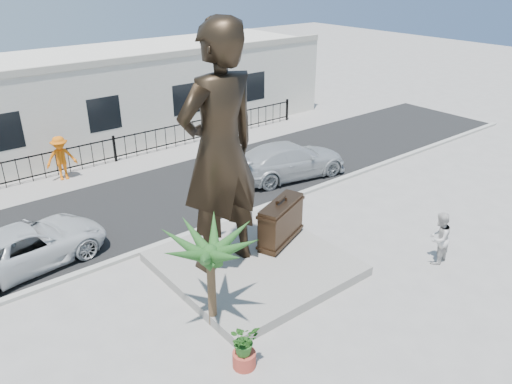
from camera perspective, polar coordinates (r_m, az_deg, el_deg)
ground at (r=15.21m, az=4.78°, el=-10.39°), size 100.00×100.00×0.00m
street at (r=20.92m, az=-10.30°, el=-0.30°), size 40.00×7.00×0.01m
curb at (r=18.18m, az=-4.93°, el=-3.82°), size 40.00×0.25×0.12m
far_sidewalk at (r=24.26m, az=-14.91°, el=2.86°), size 40.00×2.50×0.02m
plinth at (r=15.79m, az=-0.29°, el=-8.18°), size 5.20×5.20×0.30m
fence at (r=24.75m, az=-15.84°, el=4.66°), size 22.00×0.10×1.20m
building at (r=28.09m, az=-19.76°, el=9.93°), size 28.00×7.00×4.40m
statue at (r=14.02m, az=-4.19°, el=4.68°), size 2.77×1.92×7.27m
suitcase at (r=16.35m, az=2.86°, el=-3.45°), size 2.11×1.36×1.42m
tourist at (r=16.72m, az=20.18°, el=-4.97°), size 0.93×0.77×1.74m
car_white at (r=17.20m, az=-24.66°, el=-5.63°), size 5.13×2.86×1.36m
car_silver at (r=22.11m, az=3.82°, el=3.66°), size 5.61×3.10×1.54m
worker at (r=23.25m, az=-21.38°, el=3.62°), size 1.37×0.93×1.97m
palm_tree at (r=13.77m, az=-4.91°, el=-14.74°), size 1.80×1.80×3.20m
planter at (r=12.45m, az=-1.36°, el=-18.58°), size 0.56×0.56×0.40m
shrub at (r=12.05m, az=-1.39°, el=-16.56°), size 0.69×0.60×0.77m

